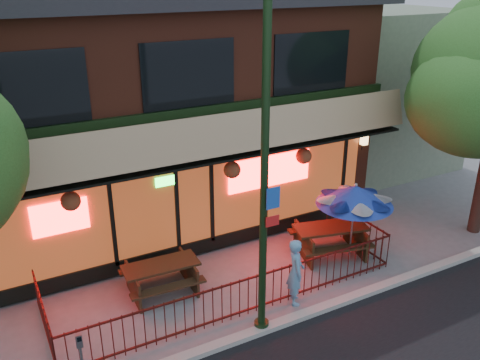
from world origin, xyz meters
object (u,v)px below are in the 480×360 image
object	(u,v)px
picnic_table_left	(161,274)
pedestrian	(296,272)
street_light	(264,199)
picnic_table_right	(330,236)
patio_umbrella	(355,195)
parking_meter_near	(81,353)

from	to	relation	value
picnic_table_left	pedestrian	world-z (taller)	pedestrian
street_light	picnic_table_right	xyz separation A→B (m)	(3.30, 1.89, -2.59)
pedestrian	patio_umbrella	bearing A→B (deg)	-47.76
picnic_table_left	patio_umbrella	xyz separation A→B (m)	(4.98, -1.03, 1.44)
picnic_table_right	pedestrian	size ratio (longest dim) A/B	1.39
picnic_table_left	patio_umbrella	size ratio (longest dim) A/B	0.82
pedestrian	parking_meter_near	xyz separation A→B (m)	(-5.01, -0.50, 0.07)
picnic_table_right	parking_meter_near	world-z (taller)	parking_meter_near
picnic_table_left	patio_umbrella	distance (m)	5.29
picnic_table_right	parking_meter_near	distance (m)	7.36
patio_umbrella	parking_meter_near	world-z (taller)	patio_umbrella
patio_umbrella	parking_meter_near	bearing A→B (deg)	-169.66
patio_umbrella	parking_meter_near	xyz separation A→B (m)	(-7.36, -1.34, -1.05)
street_light	picnic_table_left	bearing A→B (deg)	120.94
street_light	parking_meter_near	xyz separation A→B (m)	(-3.80, 0.00, -2.25)
picnic_table_left	parking_meter_near	bearing A→B (deg)	-135.04
patio_umbrella	parking_meter_near	distance (m)	7.55
parking_meter_near	picnic_table_right	bearing A→B (deg)	14.90
street_light	pedestrian	distance (m)	2.66
picnic_table_left	pedestrian	bearing A→B (deg)	-35.51
street_light	patio_umbrella	world-z (taller)	street_light
picnic_table_left	picnic_table_right	world-z (taller)	picnic_table_right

